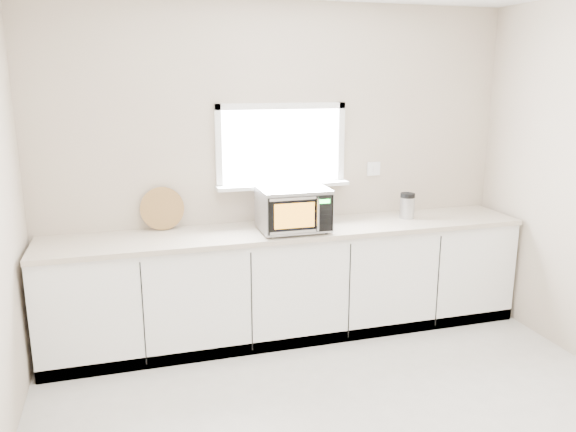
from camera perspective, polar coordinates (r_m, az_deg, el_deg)
name	(u,v)px	position (r m, az deg, el deg)	size (l,w,h in m)	color
back_wall	(281,168)	(4.72, -0.74, 4.90)	(4.00, 0.17, 2.70)	beige
cabinets	(291,284)	(4.68, 0.28, -6.88)	(3.92, 0.60, 0.88)	white
countertop	(291,230)	(4.53, 0.32, -1.47)	(3.92, 0.64, 0.04)	beige
microwave	(293,209)	(4.40, 0.56, 0.75)	(0.53, 0.45, 0.34)	black
knife_block	(276,213)	(4.49, -1.20, 0.28)	(0.14, 0.22, 0.29)	#402616
cutting_board	(162,209)	(4.56, -12.66, 0.75)	(0.34, 0.34, 0.02)	#A0753E
coffee_grinder	(407,205)	(4.94, 12.02, 1.06)	(0.15, 0.15, 0.22)	#AEB0B5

